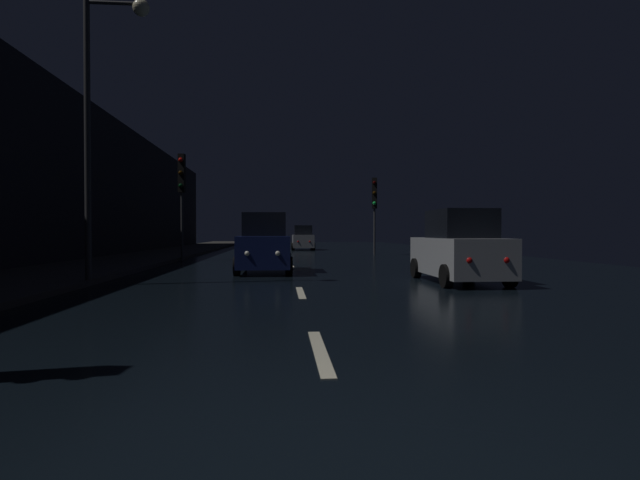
{
  "coord_description": "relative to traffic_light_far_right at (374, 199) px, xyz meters",
  "views": [
    {
      "loc": [
        -0.46,
        -2.72,
        1.41
      ],
      "look_at": [
        1.21,
        18.07,
        1.08
      ],
      "focal_mm": 27.42,
      "sensor_mm": 36.0,
      "label": 1
    }
  ],
  "objects": [
    {
      "name": "ground",
      "position": [
        -5.33,
        -2.66,
        -3.47
      ],
      "size": [
        27.68,
        84.0,
        0.02
      ],
      "primitive_type": "cube",
      "color": "black"
    },
    {
      "name": "sidewalk_left",
      "position": [
        -12.97,
        -2.66,
        -3.39
      ],
      "size": [
        4.4,
        84.0,
        0.15
      ],
      "primitive_type": "cube",
      "color": "#33302D",
      "rests_on": "ground"
    },
    {
      "name": "building_facade_left",
      "position": [
        -15.57,
        -6.16,
        0.5
      ],
      "size": [
        0.8,
        63.0,
        7.93
      ],
      "primitive_type": "cube",
      "color": "black",
      "rests_on": "ground"
    },
    {
      "name": "lane_centerline",
      "position": [
        -5.33,
        -14.17,
        -3.46
      ],
      "size": [
        0.16,
        23.02,
        0.01
      ],
      "color": "beige",
      "rests_on": "ground"
    },
    {
      "name": "traffic_light_far_right",
      "position": [
        0.0,
        0.0,
        0.0
      ],
      "size": [
        0.38,
        0.48,
        4.78
      ],
      "rotation": [
        0.0,
        0.0,
        -1.8
      ],
      "color": "#38383A",
      "rests_on": "ground"
    },
    {
      "name": "traffic_light_far_left",
      "position": [
        -10.67,
        -5.26,
        0.4
      ],
      "size": [
        0.34,
        0.47,
        5.28
      ],
      "rotation": [
        0.0,
        0.0,
        -1.67
      ],
      "color": "#38383A",
      "rests_on": "ground"
    },
    {
      "name": "streetlamp_overhead",
      "position": [
        -10.43,
        -16.53,
        1.52
      ],
      "size": [
        1.7,
        0.44,
        7.58
      ],
      "color": "#2D2D30",
      "rests_on": "ground"
    },
    {
      "name": "car_approaching_headlights",
      "position": [
        -6.36,
        -12.49,
        -2.51
      ],
      "size": [
        1.91,
        4.14,
        2.08
      ],
      "rotation": [
        0.0,
        0.0,
        -1.57
      ],
      "color": "#141E51",
      "rests_on": "ground"
    },
    {
      "name": "car_distant_taillights",
      "position": [
        -4.04,
        9.06,
        -2.57
      ],
      "size": [
        1.79,
        3.87,
        1.95
      ],
      "rotation": [
        0.0,
        0.0,
        1.57
      ],
      "color": "#A5A8AD",
      "rests_on": "ground"
    },
    {
      "name": "car_parked_right_near",
      "position": [
        -0.8,
        -16.52,
        -2.53
      ],
      "size": [
        1.87,
        4.04,
        2.04
      ],
      "rotation": [
        0.0,
        0.0,
        1.57
      ],
      "color": "#A5A8AD",
      "rests_on": "ground"
    }
  ]
}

